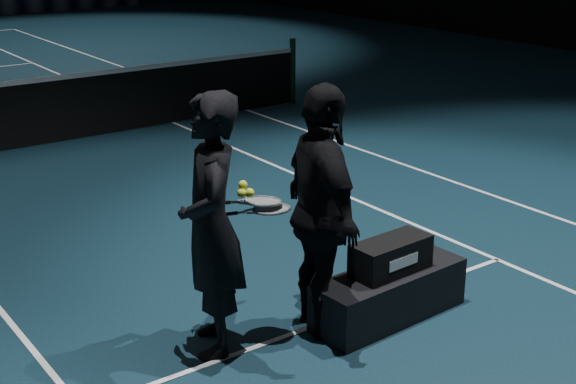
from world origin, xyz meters
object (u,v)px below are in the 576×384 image
player_a (211,226)px  racket_upper (263,201)px  player_bench (389,294)px  racket_lower (271,209)px  player_b (323,213)px  tennis_balls (245,190)px  racket_bag (391,256)px

player_a → racket_upper: 0.42m
player_bench → player_a: size_ratio=0.69×
player_bench → racket_lower: size_ratio=1.98×
player_b → tennis_balls: (-0.57, 0.18, 0.24)m
player_bench → tennis_balls: tennis_balls is taller
player_a → racket_lower: (0.43, -0.14, 0.08)m
racket_bag → racket_upper: size_ratio=0.99×
racket_bag → player_a: 1.50m
player_b → racket_upper: bearing=83.5°
player_bench → racket_upper: 1.37m
player_bench → racket_lower: bearing=159.9°
player_a → player_b: (0.81, -0.26, 0.00)m
racket_upper → tennis_balls: tennis_balls is taller
racket_lower → racket_upper: 0.08m
player_bench → player_b: bearing=160.4°
player_b → tennis_balls: player_b is taller
racket_bag → racket_lower: (-0.94, 0.29, 0.51)m
racket_lower → racket_bag: bearing=0.6°
player_b → racket_upper: player_b is taller
racket_bag → player_b: 0.73m
racket_lower → tennis_balls: 0.25m
player_a → player_b: same height
player_bench → player_a: 1.63m
player_bench → tennis_balls: bearing=159.6°
player_b → racket_lower: (-0.38, 0.12, 0.08)m
racket_bag → racket_lower: bearing=159.9°
player_bench → tennis_balls: 1.56m
racket_upper → player_bench: bearing=-5.6°
racket_bag → player_a: size_ratio=0.34×
player_a → tennis_balls: player_a is taller
tennis_balls → player_b: bearing=-18.1°
racket_bag → tennis_balls: size_ratio=5.62×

